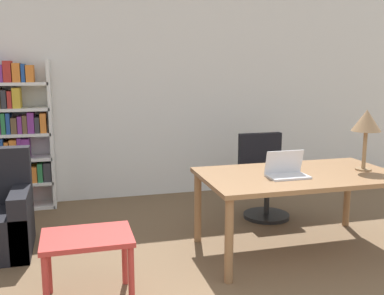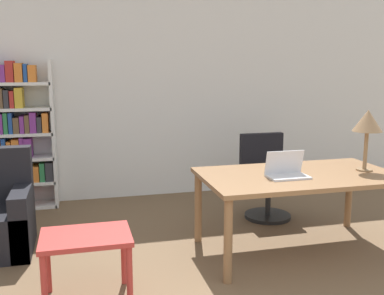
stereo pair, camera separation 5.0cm
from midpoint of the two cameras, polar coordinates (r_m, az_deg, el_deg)
The scene contains 7 objects.
wall_back at distance 5.87m, azimuth -3.88°, elevation 6.92°, with size 8.00×0.06×2.70m.
desk at distance 4.20m, azimuth 13.77°, elevation -4.30°, with size 1.78×1.01×0.73m.
laptop at distance 4.03m, azimuth 12.27°, elevation -2.98°, with size 0.35×0.22×0.23m.
table_lamp at distance 4.43m, azimuth 21.70°, elevation 2.95°, with size 0.27×0.27×0.57m.
office_chair at distance 5.17m, azimuth 9.65°, elevation -4.00°, with size 0.54×0.54×0.93m.
side_table_blue at distance 3.38m, azimuth -12.88°, elevation -12.03°, with size 0.64×0.47×0.51m.
bookshelf at distance 5.68m, azimuth -21.29°, elevation 1.15°, with size 0.81×0.28×1.77m.
Camera 2 is at (-1.06, -1.24, 1.69)m, focal length 42.00 mm.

